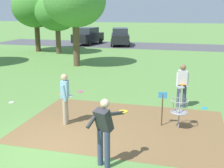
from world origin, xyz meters
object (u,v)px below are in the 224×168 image
Objects in this scene: tree_mid_center at (75,1)px; parked_car_center_left at (120,37)px; player_waiting_left at (65,96)px; parked_car_leftmost at (88,36)px; disc_golf_basket at (178,106)px; player_foreground_watching at (104,128)px; frisbee_mid_grass at (80,92)px; frisbee_far_left at (60,93)px; tree_near_left at (57,12)px; tree_near_right at (36,7)px; player_throwing at (182,83)px; frisbee_far_right at (204,108)px; frisbee_by_tee at (11,102)px.

parked_car_center_left is at bearing 89.29° from tree_mid_center.
player_waiting_left is 22.92m from parked_car_leftmost.
parked_car_center_left is (-6.94, 21.30, 0.17)m from disc_golf_basket.
player_foreground_watching is 6.95× the size of frisbee_mid_grass.
frisbee_far_left is 0.03× the size of tree_mid_center.
player_waiting_left is 0.33× the size of tree_near_left.
tree_near_right is (-8.58, 11.69, 3.90)m from frisbee_mid_grass.
frisbee_far_left is 0.04× the size of tree_near_left.
player_throwing is 8.21× the size of frisbee_far_right.
tree_near_left is at bearing 119.50° from frisbee_mid_grass.
tree_near_right is at bearing 126.28° from frisbee_mid_grass.
frisbee_mid_grass is at bearing -60.50° from tree_near_left.
tree_near_left is (-6.17, 10.90, 3.50)m from frisbee_mid_grass.
tree_mid_center is at bearing -74.05° from parked_car_leftmost.
frisbee_far_left and frisbee_far_right have the same top height.
frisbee_mid_grass is 7.77m from tree_mid_center.
player_waiting_left is (-2.02, 2.30, -0.02)m from player_foreground_watching.
player_waiting_left is 3.58m from frisbee_by_tee.
tree_near_right is (-13.14, 14.91, 3.15)m from disc_golf_basket.
frisbee_far_right is 19.35m from tree_near_right.
disc_golf_basket is 22.40m from parked_car_center_left.
tree_mid_center is 13.03m from parked_car_leftmost.
player_waiting_left is 0.38× the size of parked_car_center_left.
player_foreground_watching and player_throwing have the same top height.
tree_near_left reaches higher than player_waiting_left.
tree_mid_center reaches higher than frisbee_by_tee.
frisbee_far_right is (2.57, 5.09, -0.98)m from player_foreground_watching.
frisbee_mid_grass is at bearing 103.79° from player_waiting_left.
frisbee_far_right is (7.69, 1.28, 0.00)m from frisbee_by_tee.
frisbee_by_tee is (-5.13, 3.80, -0.98)m from player_foreground_watching.
parked_car_leftmost is (0.17, 7.19, -2.59)m from tree_near_left.
player_throwing reaches higher than frisbee_far_left.
player_throwing is at bearing -60.97° from parked_car_leftmost.
player_foreground_watching is 8.21× the size of frisbee_far_right.
frisbee_mid_grass is at bearing 169.91° from frisbee_far_right.
tree_near_right is at bearing -134.11° from parked_car_center_left.
player_foreground_watching is 1.00× the size of player_waiting_left.
tree_near_left reaches higher than player_foreground_watching.
parked_car_leftmost is at bearing 105.68° from frisbee_far_left.
frisbee_by_tee is at bearing -170.53° from frisbee_far_right.
player_waiting_left is at bearing -62.25° from frisbee_far_left.
tree_mid_center is at bearing 114.48° from player_foreground_watching.
frisbee_mid_grass is 19.08m from parked_car_leftmost.
disc_golf_basket is 5.62m from frisbee_mid_grass.
player_throwing reaches higher than frisbee_far_right.
frisbee_by_tee is 2.23m from frisbee_far_left.
frisbee_far_right is at bearing -3.99° from frisbee_far_left.
frisbee_far_right is (6.28, -0.44, 0.00)m from frisbee_far_left.
player_throwing is 0.28× the size of tree_mid_center.
tree_near_right is 1.26× the size of parked_car_center_left.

